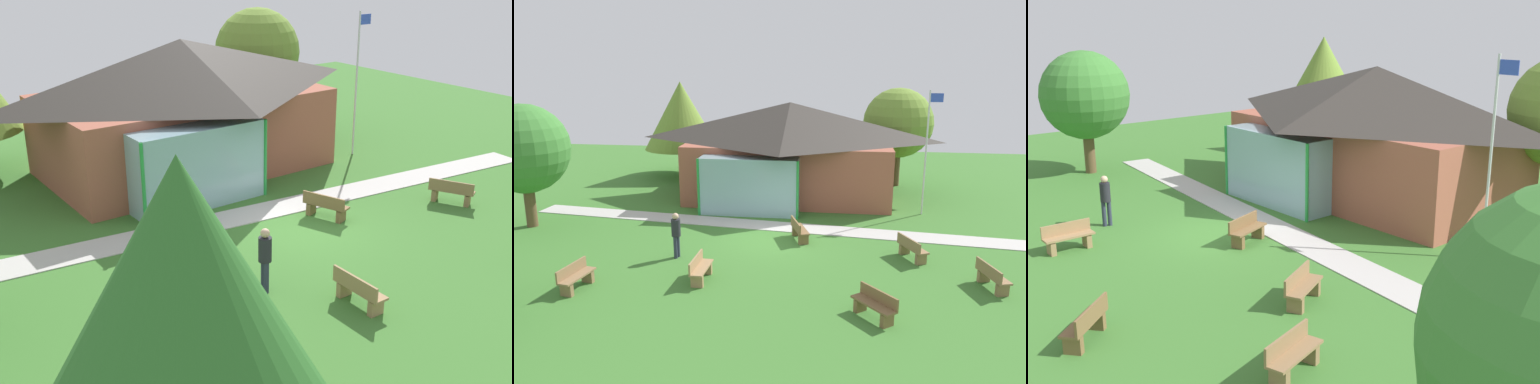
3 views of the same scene
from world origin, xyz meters
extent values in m
plane|color=#3D752D|center=(0.00, 0.00, 0.00)|extent=(44.00, 44.00, 0.00)
cube|color=#A35642|center=(0.09, 7.20, 1.52)|extent=(10.40, 6.08, 3.05)
pyramid|color=#38332D|center=(0.09, 7.20, 4.04)|extent=(11.40, 7.08, 1.98)
cube|color=#8CB2BF|center=(-1.47, 3.56, 1.37)|extent=(4.68, 1.20, 2.74)
cylinder|color=green|center=(-3.81, 2.96, 1.37)|extent=(0.12, 0.12, 2.74)
cylinder|color=green|center=(0.87, 2.96, 1.37)|extent=(0.12, 0.12, 2.74)
cube|color=#BCB7B2|center=(0.00, 1.73, 0.01)|extent=(23.38, 3.87, 0.03)
cylinder|color=silver|center=(6.72, 4.56, 2.94)|extent=(0.08, 0.08, 5.88)
cube|color=blue|center=(7.02, 4.56, 5.53)|extent=(0.60, 0.02, 0.40)
cube|color=olive|center=(5.56, -1.41, 0.45)|extent=(1.05, 1.54, 0.06)
cube|color=olive|center=(5.32, -0.92, 0.20)|extent=(0.43, 0.32, 0.39)
cube|color=olive|center=(5.80, -1.91, 0.20)|extent=(0.43, 0.32, 0.39)
cube|color=olive|center=(5.39, -1.50, 0.66)|extent=(0.71, 1.38, 0.36)
cube|color=#9E7A51|center=(-1.74, -4.35, 0.45)|extent=(0.47, 1.51, 0.06)
cube|color=#9E7A51|center=(-1.73, -3.80, 0.20)|extent=(0.40, 0.17, 0.39)
cube|color=#9E7A51|center=(-1.75, -4.90, 0.20)|extent=(0.40, 0.17, 0.39)
cube|color=#9E7A51|center=(-1.93, -4.35, 0.66)|extent=(0.09, 1.50, 0.36)
cube|color=brown|center=(1.23, 0.16, 0.45)|extent=(0.90, 1.56, 0.06)
cube|color=brown|center=(1.05, 0.68, 0.20)|extent=(0.43, 0.28, 0.39)
cube|color=brown|center=(1.40, -0.36, 0.20)|extent=(0.43, 0.28, 0.39)
cube|color=brown|center=(1.05, 0.10, 0.66)|extent=(0.54, 1.44, 0.36)
cube|color=olive|center=(7.83, -3.72, 0.45)|extent=(0.84, 1.56, 0.06)
cube|color=olive|center=(7.67, -3.19, 0.20)|extent=(0.43, 0.26, 0.39)
cube|color=olive|center=(7.98, -4.25, 0.20)|extent=(0.43, 0.26, 0.39)
cube|color=olive|center=(7.64, -3.77, 0.66)|extent=(0.47, 1.46, 0.36)
cube|color=brown|center=(3.85, -6.31, 0.45)|extent=(1.31, 1.43, 0.06)
cube|color=brown|center=(4.21, -6.73, 0.20)|extent=(0.41, 0.38, 0.39)
cube|color=brown|center=(3.50, -5.89, 0.20)|extent=(0.41, 0.38, 0.39)
cube|color=brown|center=(4.00, -6.19, 0.66)|extent=(1.02, 1.18, 0.36)
cylinder|color=#2D3347|center=(-3.18, -2.35, 0.42)|extent=(0.14, 0.14, 0.85)
cylinder|color=#2D3347|center=(-3.23, -2.53, 0.42)|extent=(0.14, 0.14, 0.85)
cylinder|color=#26262D|center=(-3.21, -2.44, 1.18)|extent=(0.34, 0.34, 0.65)
sphere|color=#D8AD8C|center=(-3.21, -2.44, 1.62)|extent=(0.24, 0.24, 0.24)
cylinder|color=brown|center=(-10.75, 0.36, 1.02)|extent=(0.47, 0.47, 2.04)
sphere|color=#3D7F33|center=(-10.75, 0.36, 3.49)|extent=(3.86, 3.86, 3.86)
cylinder|color=brown|center=(-7.11, 11.36, 0.87)|extent=(0.51, 0.51, 1.74)
cone|color=olive|center=(-7.11, 11.36, 3.80)|extent=(4.59, 4.59, 4.13)
camera|label=1|loc=(-11.86, -13.85, 8.24)|focal=44.82mm
camera|label=2|loc=(2.75, -20.41, 7.35)|focal=36.98mm
camera|label=3|loc=(16.17, -11.13, 6.86)|focal=44.56mm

